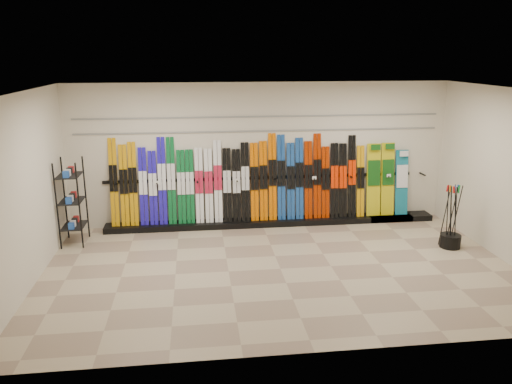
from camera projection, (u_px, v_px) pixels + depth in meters
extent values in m
plane|color=gray|center=(280.00, 269.00, 8.54)|extent=(8.00, 8.00, 0.00)
plane|color=beige|center=(261.00, 154.00, 10.52)|extent=(8.00, 0.00, 8.00)
plane|color=beige|center=(25.00, 192.00, 7.66)|extent=(0.00, 5.00, 5.00)
plane|color=beige|center=(510.00, 177.00, 8.61)|extent=(0.00, 5.00, 5.00)
plane|color=silver|center=(283.00, 91.00, 7.73)|extent=(8.00, 8.00, 0.00)
cube|color=black|center=(273.00, 222.00, 10.73)|extent=(8.00, 0.40, 0.12)
cube|color=orange|center=(114.00, 183.00, 10.16)|extent=(0.17, 0.29, 1.80)
cube|color=orange|center=(124.00, 186.00, 10.19)|extent=(0.17, 0.27, 1.66)
cube|color=orange|center=(133.00, 184.00, 10.21)|extent=(0.17, 0.27, 1.71)
cube|color=#2115B8|center=(143.00, 187.00, 10.24)|extent=(0.17, 0.26, 1.60)
cube|color=#2115B8|center=(153.00, 188.00, 10.27)|extent=(0.17, 0.24, 1.52)
cube|color=#2115B8|center=(162.00, 181.00, 10.28)|extent=(0.17, 0.29, 1.80)
cube|color=#0C5F2A|center=(171.00, 181.00, 10.30)|extent=(0.17, 0.28, 1.79)
cube|color=#0C5F2A|center=(181.00, 187.00, 10.34)|extent=(0.17, 0.24, 1.53)
cube|color=#0C5F2A|center=(190.00, 187.00, 10.36)|extent=(0.17, 0.25, 1.53)
cube|color=white|center=(199.00, 186.00, 10.38)|extent=(0.17, 0.25, 1.56)
cube|color=white|center=(209.00, 186.00, 10.41)|extent=(0.17, 0.25, 1.54)
cube|color=white|center=(218.00, 182.00, 10.42)|extent=(0.17, 0.27, 1.71)
cube|color=black|center=(227.00, 185.00, 10.45)|extent=(0.17, 0.25, 1.54)
cube|color=black|center=(237.00, 186.00, 10.48)|extent=(0.17, 0.24, 1.52)
cube|color=black|center=(245.00, 182.00, 10.49)|extent=(0.17, 0.26, 1.65)
cube|color=#E96600|center=(254.00, 182.00, 10.51)|extent=(0.17, 0.26, 1.64)
cube|color=#E96600|center=(263.00, 181.00, 10.53)|extent=(0.17, 0.27, 1.67)
cube|color=#E96600|center=(272.00, 177.00, 10.55)|extent=(0.17, 0.29, 1.83)
cube|color=#184693|center=(281.00, 178.00, 10.57)|extent=(0.17, 0.29, 1.80)
cube|color=#184693|center=(291.00, 181.00, 10.61)|extent=(0.17, 0.26, 1.62)
cube|color=#184693|center=(299.00, 179.00, 10.62)|extent=(0.17, 0.27, 1.73)
cube|color=#9F2400|center=(308.00, 180.00, 10.65)|extent=(0.17, 0.26, 1.65)
cube|color=#9F2400|center=(317.00, 176.00, 10.66)|extent=(0.17, 0.29, 1.81)
cube|color=#9F2400|center=(326.00, 182.00, 10.70)|extent=(0.17, 0.25, 1.53)
cube|color=black|center=(334.00, 181.00, 10.72)|extent=(0.17, 0.26, 1.60)
cube|color=black|center=(343.00, 181.00, 10.74)|extent=(0.17, 0.25, 1.59)
cube|color=black|center=(352.00, 176.00, 10.76)|extent=(0.17, 0.28, 1.76)
cube|color=orange|center=(360.00, 181.00, 10.79)|extent=(0.17, 0.25, 1.53)
cube|color=gold|center=(374.00, 180.00, 10.84)|extent=(0.30, 0.24, 1.57)
cube|color=gold|center=(388.00, 179.00, 10.88)|extent=(0.29, 0.24, 1.58)
cube|color=#14728C|center=(402.00, 183.00, 10.93)|extent=(0.28, 0.22, 1.42)
cube|color=black|center=(72.00, 202.00, 9.49)|extent=(0.40, 0.60, 1.65)
cylinder|color=black|center=(450.00, 241.00, 9.46)|extent=(0.39, 0.39, 0.25)
cylinder|color=black|center=(445.00, 216.00, 9.39)|extent=(0.14, 0.04, 1.18)
cylinder|color=black|center=(447.00, 216.00, 9.38)|extent=(0.02, 0.14, 1.18)
cylinder|color=black|center=(455.00, 215.00, 9.42)|extent=(0.09, 0.11, 1.18)
cylinder|color=black|center=(456.00, 217.00, 9.29)|extent=(0.11, 0.04, 1.18)
cylinder|color=black|center=(451.00, 217.00, 9.29)|extent=(0.10, 0.07, 1.18)
cylinder|color=black|center=(450.00, 217.00, 9.32)|extent=(0.09, 0.07, 1.18)
cylinder|color=black|center=(452.00, 216.00, 9.35)|extent=(0.15, 0.02, 1.17)
cylinder|color=black|center=(456.00, 215.00, 9.40)|extent=(0.13, 0.06, 1.18)
cube|color=gray|center=(261.00, 131.00, 10.37)|extent=(7.60, 0.02, 0.03)
cube|color=gray|center=(261.00, 117.00, 10.29)|extent=(7.60, 0.02, 0.03)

